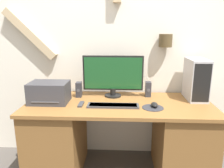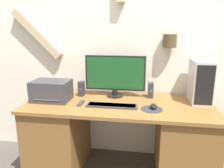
{
  "view_description": "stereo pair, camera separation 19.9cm",
  "coord_description": "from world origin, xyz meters",
  "px_view_note": "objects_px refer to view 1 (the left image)",
  "views": [
    {
      "loc": [
        0.03,
        -1.57,
        1.4
      ],
      "look_at": [
        -0.07,
        0.36,
        0.91
      ],
      "focal_mm": 35.0,
      "sensor_mm": 36.0,
      "label": 1
    },
    {
      "loc": [
        0.23,
        -1.55,
        1.4
      ],
      "look_at": [
        -0.07,
        0.36,
        0.91
      ],
      "focal_mm": 35.0,
      "sensor_mm": 36.0,
      "label": 2
    }
  ],
  "objects_px": {
    "keyboard": "(113,105)",
    "remote_control": "(81,104)",
    "speaker_left": "(79,90)",
    "speaker_right": "(148,89)",
    "computer_tower": "(196,79)",
    "printer": "(49,92)",
    "mouse": "(154,105)",
    "monitor": "(113,75)"
  },
  "relations": [
    {
      "from": "computer_tower",
      "to": "speaker_right",
      "type": "distance_m",
      "value": 0.47
    },
    {
      "from": "speaker_right",
      "to": "speaker_left",
      "type": "bearing_deg",
      "value": -176.03
    },
    {
      "from": "monitor",
      "to": "remote_control",
      "type": "height_order",
      "value": "monitor"
    },
    {
      "from": "printer",
      "to": "monitor",
      "type": "bearing_deg",
      "value": 21.06
    },
    {
      "from": "mouse",
      "to": "speaker_right",
      "type": "height_order",
      "value": "speaker_right"
    },
    {
      "from": "monitor",
      "to": "speaker_right",
      "type": "height_order",
      "value": "monitor"
    },
    {
      "from": "mouse",
      "to": "speaker_right",
      "type": "distance_m",
      "value": 0.33
    },
    {
      "from": "printer",
      "to": "remote_control",
      "type": "height_order",
      "value": "printer"
    },
    {
      "from": "keyboard",
      "to": "remote_control",
      "type": "relative_size",
      "value": 3.35
    },
    {
      "from": "keyboard",
      "to": "speaker_right",
      "type": "distance_m",
      "value": 0.47
    },
    {
      "from": "keyboard",
      "to": "speaker_left",
      "type": "relative_size",
      "value": 3.03
    },
    {
      "from": "speaker_right",
      "to": "mouse",
      "type": "bearing_deg",
      "value": -86.09
    },
    {
      "from": "printer",
      "to": "remote_control",
      "type": "distance_m",
      "value": 0.32
    },
    {
      "from": "mouse",
      "to": "remote_control",
      "type": "height_order",
      "value": "mouse"
    },
    {
      "from": "mouse",
      "to": "computer_tower",
      "type": "bearing_deg",
      "value": 31.58
    },
    {
      "from": "speaker_left",
      "to": "remote_control",
      "type": "relative_size",
      "value": 1.11
    },
    {
      "from": "monitor",
      "to": "keyboard",
      "type": "distance_m",
      "value": 0.38
    },
    {
      "from": "computer_tower",
      "to": "printer",
      "type": "distance_m",
      "value": 1.4
    },
    {
      "from": "speaker_left",
      "to": "speaker_right",
      "type": "relative_size",
      "value": 1.0
    },
    {
      "from": "mouse",
      "to": "speaker_left",
      "type": "height_order",
      "value": "speaker_left"
    },
    {
      "from": "speaker_left",
      "to": "speaker_right",
      "type": "height_order",
      "value": "same"
    },
    {
      "from": "keyboard",
      "to": "speaker_left",
      "type": "height_order",
      "value": "speaker_left"
    },
    {
      "from": "mouse",
      "to": "remote_control",
      "type": "xyz_separation_m",
      "value": [
        -0.65,
        0.03,
        -0.02
      ]
    },
    {
      "from": "printer",
      "to": "keyboard",
      "type": "bearing_deg",
      "value": -8.21
    },
    {
      "from": "keyboard",
      "to": "speaker_left",
      "type": "distance_m",
      "value": 0.45
    },
    {
      "from": "keyboard",
      "to": "remote_control",
      "type": "height_order",
      "value": "keyboard"
    },
    {
      "from": "printer",
      "to": "speaker_right",
      "type": "height_order",
      "value": "printer"
    },
    {
      "from": "computer_tower",
      "to": "remote_control",
      "type": "relative_size",
      "value": 2.89
    },
    {
      "from": "computer_tower",
      "to": "speaker_right",
      "type": "xyz_separation_m",
      "value": [
        -0.45,
        0.06,
        -0.12
      ]
    },
    {
      "from": "remote_control",
      "to": "monitor",
      "type": "bearing_deg",
      "value": 45.71
    },
    {
      "from": "remote_control",
      "to": "speaker_left",
      "type": "bearing_deg",
      "value": 104.77
    },
    {
      "from": "keyboard",
      "to": "mouse",
      "type": "bearing_deg",
      "value": 0.07
    },
    {
      "from": "monitor",
      "to": "remote_control",
      "type": "xyz_separation_m",
      "value": [
        -0.28,
        -0.28,
        -0.22
      ]
    },
    {
      "from": "printer",
      "to": "mouse",
      "type": "bearing_deg",
      "value": -5.1
    },
    {
      "from": "mouse",
      "to": "remote_control",
      "type": "bearing_deg",
      "value": 177.78
    },
    {
      "from": "mouse",
      "to": "remote_control",
      "type": "distance_m",
      "value": 0.65
    },
    {
      "from": "monitor",
      "to": "speaker_left",
      "type": "bearing_deg",
      "value": -173.94
    },
    {
      "from": "keyboard",
      "to": "mouse",
      "type": "xyz_separation_m",
      "value": [
        0.36,
        0.0,
        0.01
      ]
    },
    {
      "from": "mouse",
      "to": "speaker_right",
      "type": "xyz_separation_m",
      "value": [
        -0.02,
        0.32,
        0.05
      ]
    },
    {
      "from": "mouse",
      "to": "printer",
      "type": "bearing_deg",
      "value": 174.9
    },
    {
      "from": "monitor",
      "to": "printer",
      "type": "bearing_deg",
      "value": -158.94
    },
    {
      "from": "computer_tower",
      "to": "remote_control",
      "type": "distance_m",
      "value": 1.12
    }
  ]
}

